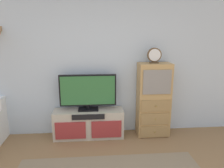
{
  "coord_description": "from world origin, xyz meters",
  "views": [
    {
      "loc": [
        -0.19,
        -1.56,
        1.91
      ],
      "look_at": [
        0.09,
        1.76,
        1.1
      ],
      "focal_mm": 35.14,
      "sensor_mm": 36.0,
      "label": 1
    }
  ],
  "objects": [
    {
      "name": "television",
      "position": [
        -0.3,
        2.22,
        0.86
      ],
      "size": [
        1.01,
        0.22,
        0.65
      ],
      "color": "black",
      "rests_on": "media_console"
    },
    {
      "name": "side_cabinet",
      "position": [
        0.89,
        2.2,
        0.68
      ],
      "size": [
        0.58,
        0.38,
        1.36
      ],
      "color": "tan",
      "rests_on": "ground_plane"
    },
    {
      "name": "media_console",
      "position": [
        -0.3,
        2.19,
        0.26
      ],
      "size": [
        1.26,
        0.38,
        0.52
      ],
      "color": "#BCB29E",
      "rests_on": "ground_plane"
    },
    {
      "name": "back_wall",
      "position": [
        0.0,
        2.46,
        1.35
      ],
      "size": [
        6.4,
        0.12,
        2.7
      ],
      "primitive_type": "cube",
      "color": "silver",
      "rests_on": "ground_plane"
    },
    {
      "name": "desk_clock",
      "position": [
        0.87,
        2.19,
        1.49
      ],
      "size": [
        0.25,
        0.08,
        0.27
      ],
      "color": "#4C3823",
      "rests_on": "side_cabinet"
    }
  ]
}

